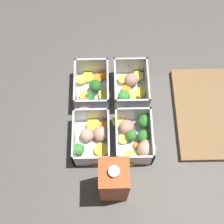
{
  "coord_description": "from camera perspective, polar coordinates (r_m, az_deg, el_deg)",
  "views": [
    {
      "loc": [
        0.35,
        -0.01,
        0.83
      ],
      "look_at": [
        0.0,
        0.0,
        0.03
      ],
      "focal_mm": 50.0,
      "sensor_mm": 36.0,
      "label": 1
    }
  ],
  "objects": [
    {
      "name": "ground_plane",
      "position": [
        0.9,
        0.0,
        -0.68
      ],
      "size": [
        4.0,
        4.0,
        0.0
      ],
      "primitive_type": "plane",
      "color": "#56514C"
    },
    {
      "name": "container_near_left",
      "position": [
        0.9,
        -3.96,
        3.74
      ],
      "size": [
        0.15,
        0.11,
        0.08
      ],
      "color": "silver",
      "rests_on": "ground_plane"
    },
    {
      "name": "container_near_right",
      "position": [
        0.85,
        -3.57,
        -4.8
      ],
      "size": [
        0.14,
        0.1,
        0.08
      ],
      "color": "silver",
      "rests_on": "ground_plane"
    },
    {
      "name": "container_far_left",
      "position": [
        0.91,
        3.37,
        4.63
      ],
      "size": [
        0.14,
        0.1,
        0.08
      ],
      "color": "silver",
      "rests_on": "ground_plane"
    },
    {
      "name": "container_far_right",
      "position": [
        0.85,
        4.56,
        -4.68
      ],
      "size": [
        0.16,
        0.13,
        0.08
      ],
      "color": "silver",
      "rests_on": "ground_plane"
    },
    {
      "name": "juice_carton",
      "position": [
        0.75,
        0.63,
        -12.52
      ],
      "size": [
        0.07,
        0.07,
        0.2
      ],
      "color": "#D14C1E",
      "rests_on": "ground_plane"
    },
    {
      "name": "cutting_board",
      "position": [
        0.93,
        16.95,
        -0.17
      ],
      "size": [
        0.28,
        0.18,
        0.02
      ],
      "color": "olive",
      "rests_on": "ground_plane"
    }
  ]
}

